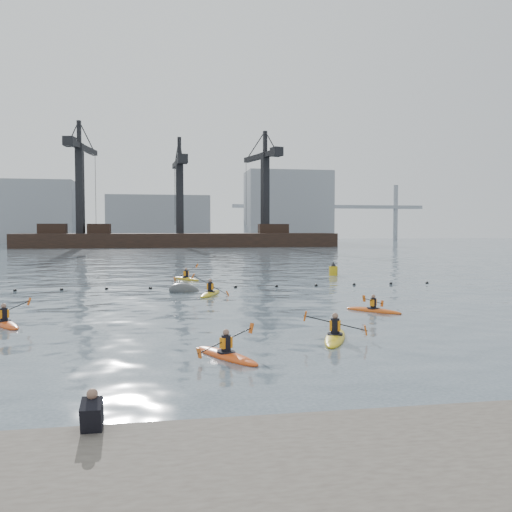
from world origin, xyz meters
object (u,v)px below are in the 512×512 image
at_px(kayaker_5, 186,278).
at_px(mooring_buoy, 185,292).
at_px(kayaker_4, 373,310).
at_px(kayaker_0, 226,354).
at_px(kayaker_2, 4,323).
at_px(kayaker_1, 335,336).
at_px(nav_buoy, 333,271).
at_px(kayaker_3, 210,293).

xyz_separation_m(kayaker_5, mooring_buoy, (-0.48, -8.57, -0.11)).
bearing_deg(kayaker_5, kayaker_4, -97.63).
distance_m(kayaker_0, mooring_buoy, 18.97).
distance_m(kayaker_2, kayaker_4, 17.50).
bearing_deg(kayaker_5, kayaker_0, -121.86).
bearing_deg(kayaker_1, kayaker_5, 122.94).
bearing_deg(kayaker_2, kayaker_0, -71.22).
bearing_deg(nav_buoy, kayaker_3, -134.86).
bearing_deg(kayaker_1, mooring_buoy, 129.45).
relative_size(kayaker_0, kayaker_2, 0.99).
xyz_separation_m(kayaker_1, kayaker_3, (-3.47, 14.75, 0.00)).
bearing_deg(nav_buoy, kayaker_2, -135.67).
xyz_separation_m(kayaker_4, kayaker_5, (-8.64, 19.06, 0.01)).
bearing_deg(mooring_buoy, kayaker_5, 86.77).
relative_size(kayaker_2, kayaker_3, 0.90).
distance_m(kayaker_2, nav_buoy, 30.90).
relative_size(kayaker_1, mooring_buoy, 1.61).
height_order(kayaker_2, kayaker_4, kayaker_2).
xyz_separation_m(kayaker_2, kayaker_5, (8.83, 19.93, 0.00)).
distance_m(kayaker_4, kayaker_5, 20.93).
relative_size(kayaker_3, kayaker_4, 1.31).
xyz_separation_m(kayaker_1, mooring_buoy, (-5.02, 16.79, -0.11)).
distance_m(kayaker_0, nav_buoy, 32.03).
xyz_separation_m(mooring_buoy, nav_buoy, (13.75, 10.23, 0.43)).
bearing_deg(kayaker_3, nav_buoy, 66.61).
relative_size(kayaker_4, nav_buoy, 1.97).
xyz_separation_m(kayaker_3, kayaker_4, (7.58, -8.45, -0.02)).
height_order(kayaker_0, kayaker_5, kayaker_5).
distance_m(mooring_buoy, nav_buoy, 17.15).
height_order(kayaker_2, kayaker_5, kayaker_5).
height_order(kayaker_0, mooring_buoy, kayaker_0).
distance_m(kayaker_4, nav_buoy, 21.23).
xyz_separation_m(kayaker_1, kayaker_5, (-4.54, 25.36, -0.00)).
relative_size(kayaker_0, kayaker_3, 0.89).
height_order(kayaker_0, kayaker_3, kayaker_3).
bearing_deg(kayaker_3, kayaker_0, -71.87).
relative_size(kayaker_1, kayaker_3, 0.99).
bearing_deg(kayaker_4, kayaker_2, -37.85).
height_order(kayaker_2, nav_buoy, nav_buoy).
distance_m(kayaker_3, nav_buoy, 17.31).
height_order(kayaker_5, mooring_buoy, kayaker_5).
bearing_deg(kayaker_2, mooring_buoy, 22.93).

